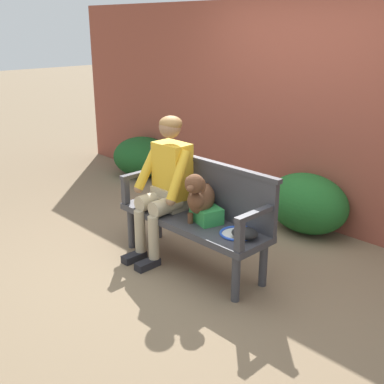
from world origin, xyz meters
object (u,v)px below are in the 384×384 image
tennis_racket (239,232)px  sports_bag (206,214)px  person_seated (166,181)px  garden_bench (192,225)px  dog_on_bench (200,197)px  baseball_glove (245,233)px

tennis_racket → sports_bag: sports_bag is taller
person_seated → tennis_racket: size_ratio=2.29×
garden_bench → tennis_racket: 0.51m
dog_on_bench → sports_bag: size_ratio=1.67×
tennis_racket → baseball_glove: (0.10, -0.04, 0.04)m
person_seated → tennis_racket: (0.84, 0.06, -0.26)m
garden_bench → baseball_glove: 0.61m
garden_bench → tennis_racket: tennis_racket is taller
garden_bench → dog_on_bench: size_ratio=3.26×
dog_on_bench → person_seated: bearing=-179.3°
tennis_racket → sports_bag: bearing=-178.2°
person_seated → tennis_racket: bearing=4.3°
garden_bench → dog_on_bench: 0.31m
sports_bag → person_seated: bearing=-173.8°
person_seated → sports_bag: 0.52m
sports_bag → tennis_racket: bearing=1.8°
dog_on_bench → baseball_glove: size_ratio=2.12×
garden_bench → tennis_racket: (0.50, 0.05, 0.08)m
person_seated → dog_on_bench: 0.44m
dog_on_bench → sports_bag: (0.04, 0.05, -0.16)m
person_seated → baseball_glove: 0.96m
dog_on_bench → sports_bag: 0.17m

